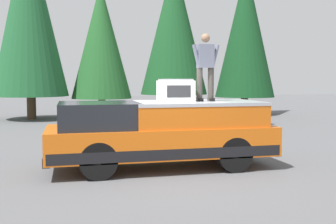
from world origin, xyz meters
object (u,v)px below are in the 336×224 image
object	(u,v)px
parked_car_silver	(225,112)
parked_car_black	(112,114)
pickup_truck	(161,133)
compressor_unit	(176,90)
person_on_truck_bed	(205,65)

from	to	relation	value
parked_car_silver	parked_car_black	world-z (taller)	same
pickup_truck	parked_car_silver	bearing A→B (deg)	-30.47
pickup_truck	compressor_unit	xyz separation A→B (m)	(0.00, -0.37, 1.05)
parked_car_black	pickup_truck	bearing A→B (deg)	-178.50
pickup_truck	person_on_truck_bed	world-z (taller)	person_on_truck_bed
compressor_unit	pickup_truck	bearing A→B (deg)	90.50
pickup_truck	parked_car_black	bearing A→B (deg)	1.50
pickup_truck	person_on_truck_bed	size ratio (longest dim) A/B	3.28
pickup_truck	compressor_unit	world-z (taller)	compressor_unit
parked_car_silver	parked_car_black	size ratio (longest dim) A/B	1.00
parked_car_black	parked_car_silver	bearing A→B (deg)	-96.89
person_on_truck_bed	parked_car_silver	xyz separation A→B (m)	(8.88, -4.08, -1.97)
pickup_truck	compressor_unit	bearing A→B (deg)	-89.50
parked_car_silver	parked_car_black	xyz separation A→B (m)	(0.66, 5.47, 0.00)
compressor_unit	parked_car_black	xyz separation A→B (m)	(9.53, 0.61, -1.35)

